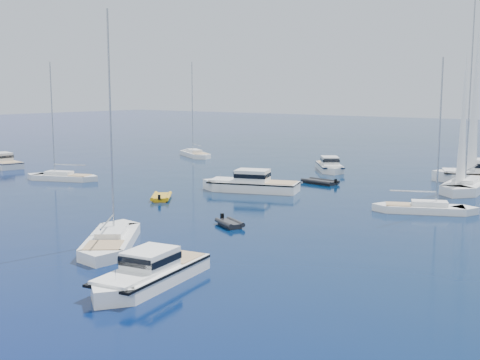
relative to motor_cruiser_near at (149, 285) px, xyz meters
name	(u,v)px	position (x,y,z in m)	size (l,w,h in m)	color
motor_cruiser_near	(149,285)	(0.00, 0.00, 0.00)	(2.83, 9.25, 2.43)	white
motor_cruiser_centre	(250,191)	(-14.10, 27.97, 0.00)	(3.33, 10.87, 2.85)	white
motor_cruiser_far_l	(2,167)	(-52.55, 23.31, 0.00)	(2.92, 9.54, 2.50)	silver
motor_cruiser_horizon	(330,171)	(-15.55, 46.93, 0.00)	(2.72, 8.90, 2.34)	silver
sailboat_mid_r	(111,246)	(-7.98, 4.24, 0.00)	(2.87, 11.02, 16.20)	white
sailboat_mid_l	(62,180)	(-35.88, 20.83, 0.00)	(2.46, 9.47, 13.93)	white
sailboat_centre	(425,212)	(4.31, 28.14, 0.00)	(2.39, 9.19, 13.51)	white
sailboat_sails_r	(468,189)	(3.27, 42.75, 0.00)	(3.54, 13.60, 20.00)	white
sailboat_far_l	(195,156)	(-40.62, 48.99, 0.00)	(2.67, 10.27, 15.09)	white
tender_yellow	(161,199)	(-18.00, 18.97, 0.00)	(2.11, 3.88, 0.95)	#D99C0C
tender_grey_near	(230,226)	(-5.51, 13.82, 0.00)	(1.61, 2.79, 0.95)	black
tender_grey_far	(320,184)	(-11.01, 36.75, 0.00)	(2.28, 4.26, 0.95)	black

